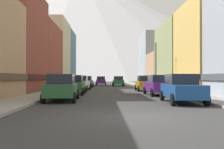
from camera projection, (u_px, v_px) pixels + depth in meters
ground_plane at (129, 118)px, 9.90m from camera, size 400.00×400.00×0.00m
sidewalk_left at (74, 86)px, 44.68m from camera, size 2.50×100.00×0.15m
sidewalk_right at (145, 86)px, 45.08m from camera, size 2.50×100.00×0.15m
storefront_left_1 at (1, 44)px, 25.51m from camera, size 8.05×8.29×10.17m
storefront_left_2 at (27, 58)px, 34.88m from camera, size 8.29×10.32×8.80m
storefront_left_3 at (44, 55)px, 44.88m from camera, size 8.39×9.47×11.56m
storefront_left_4 at (58, 59)px, 54.69m from camera, size 7.07×8.95×11.38m
storefront_right_1 at (217, 49)px, 26.96m from camera, size 7.40×8.64×9.42m
storefront_right_2 at (183, 57)px, 37.25m from camera, size 6.55×10.99×9.43m
storefront_right_3 at (170, 70)px, 47.40m from camera, size 7.95×8.66×6.10m
storefront_right_4 at (159, 60)px, 57.13m from camera, size 7.97×10.43×11.28m
car_left_0 at (62, 87)px, 16.94m from camera, size 2.22×4.47×1.78m
car_left_1 at (74, 85)px, 23.55m from camera, size 2.12×4.43×1.78m
car_left_2 at (80, 83)px, 30.44m from camera, size 2.25×4.48×1.78m
car_left_3 at (86, 82)px, 39.57m from camera, size 2.21×4.47×1.78m
car_right_0 at (182, 88)px, 15.68m from camera, size 2.23×4.48×1.78m
car_right_1 at (159, 85)px, 22.29m from camera, size 2.15×4.44×1.78m
car_right_2 at (145, 83)px, 29.61m from camera, size 2.18×4.46×1.78m
car_driving_0 at (101, 81)px, 51.79m from camera, size 2.06×4.40×1.78m
car_driving_1 at (118, 81)px, 46.41m from camera, size 2.06×4.40×1.78m
potted_plant_0 at (179, 86)px, 26.88m from camera, size 0.69×0.69×0.98m
streetlamp_right at (156, 58)px, 31.00m from camera, size 0.36×0.36×5.86m
mountain_backdrop at (81, 24)px, 269.61m from camera, size 350.71×350.71×117.15m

